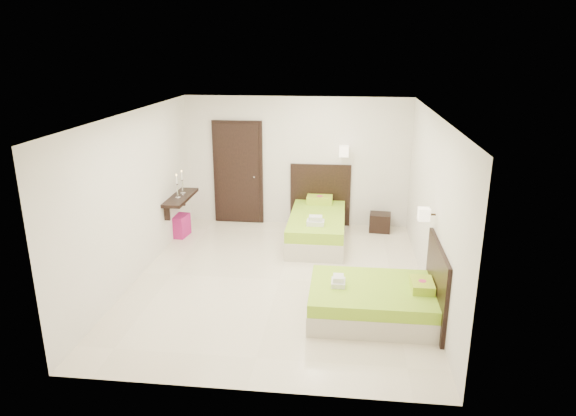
# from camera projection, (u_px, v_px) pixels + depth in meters

# --- Properties ---
(floor) EXTENTS (5.50, 5.50, 0.00)m
(floor) POSITION_uv_depth(u_px,v_px,m) (280.00, 280.00, 8.11)
(floor) COLOR beige
(floor) RESTS_ON ground
(bed_single) EXTENTS (1.22, 2.03, 1.68)m
(bed_single) POSITION_uv_depth(u_px,v_px,m) (317.00, 225.00, 9.68)
(bed_single) COLOR beige
(bed_single) RESTS_ON ground
(bed_double) EXTENTS (1.70, 1.45, 1.40)m
(bed_double) POSITION_uv_depth(u_px,v_px,m) (378.00, 300.00, 6.93)
(bed_double) COLOR beige
(bed_double) RESTS_ON ground
(nightstand) EXTENTS (0.44, 0.39, 0.36)m
(nightstand) POSITION_uv_depth(u_px,v_px,m) (380.00, 222.00, 10.20)
(nightstand) COLOR black
(nightstand) RESTS_ON ground
(ottoman) EXTENTS (0.47, 0.47, 0.42)m
(ottoman) POSITION_uv_depth(u_px,v_px,m) (177.00, 225.00, 9.94)
(ottoman) COLOR #98145B
(ottoman) RESTS_ON ground
(door) EXTENTS (1.02, 0.15, 2.14)m
(door) POSITION_uv_depth(u_px,v_px,m) (238.00, 173.00, 10.48)
(door) COLOR black
(door) RESTS_ON ground
(console_shelf) EXTENTS (0.35, 1.20, 0.78)m
(console_shelf) POSITION_uv_depth(u_px,v_px,m) (180.00, 198.00, 9.60)
(console_shelf) COLOR black
(console_shelf) RESTS_ON ground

